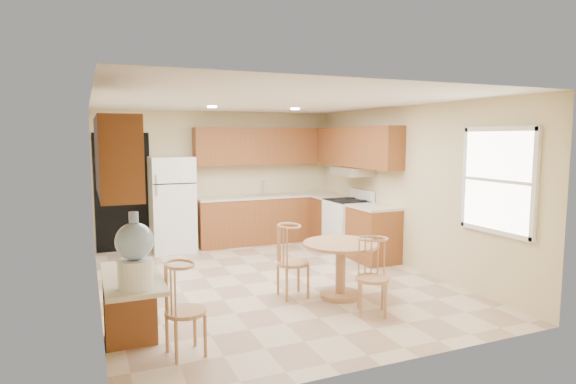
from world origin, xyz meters
name	(u,v)px	position (x,y,z in m)	size (l,w,h in m)	color
floor	(271,281)	(0.00, 0.00, 0.00)	(5.50, 5.50, 0.00)	#CDB494
ceiling	(270,102)	(0.00, 0.00, 2.50)	(4.50, 5.50, 0.02)	white
wall_back	(219,178)	(0.00, 2.75, 1.25)	(4.50, 0.02, 2.50)	beige
wall_front	(384,227)	(0.00, -2.75, 1.25)	(4.50, 0.02, 2.50)	beige
wall_left	(95,202)	(-2.25, 0.00, 1.25)	(0.02, 5.50, 2.50)	beige
wall_right	(405,187)	(2.25, 0.00, 1.25)	(0.02, 5.50, 2.50)	beige
doorway	(123,192)	(-1.75, 2.73, 1.05)	(0.90, 0.02, 2.10)	black
base_cab_back	(268,219)	(0.88, 2.45, 0.43)	(2.75, 0.60, 0.87)	brown
counter_back	(268,196)	(0.88, 2.45, 0.89)	(2.75, 0.63, 0.04)	beige
base_cab_right_a	(331,221)	(1.95, 1.85, 0.43)	(0.60, 0.59, 0.87)	brown
counter_right_a	(332,197)	(1.95, 1.85, 0.89)	(0.63, 0.59, 0.04)	beige
base_cab_right_b	(373,235)	(1.95, 0.40, 0.43)	(0.60, 0.80, 0.87)	brown
counter_right_b	(374,207)	(1.95, 0.40, 0.89)	(0.63, 0.80, 0.04)	beige
upper_cab_back	(265,146)	(0.88, 2.58, 1.85)	(2.75, 0.33, 0.70)	brown
upper_cab_right	(356,147)	(2.08, 1.21, 1.85)	(0.33, 2.42, 0.70)	brown
upper_cab_left	(116,156)	(-2.08, -1.60, 1.85)	(0.33, 1.40, 0.70)	brown
sink	(266,195)	(0.85, 2.45, 0.91)	(0.78, 0.44, 0.01)	silver
range_hood	(352,171)	(2.00, 1.18, 1.42)	(0.50, 0.76, 0.14)	silver
desk_pedestal	(130,306)	(-2.00, -1.32, 0.36)	(0.48, 0.42, 0.72)	brown
desk_top	(132,278)	(-2.00, -1.70, 0.75)	(0.50, 1.20, 0.04)	beige
window	(498,181)	(2.23, -1.85, 1.50)	(0.06, 1.12, 1.30)	white
can_light_a	(212,107)	(-0.50, 1.20, 2.48)	(0.14, 0.14, 0.02)	white
can_light_b	(295,109)	(0.90, 1.20, 2.48)	(0.14, 0.14, 0.02)	white
refrigerator	(172,204)	(-0.95, 2.40, 0.84)	(0.74, 0.72, 1.68)	white
stove	(348,225)	(1.92, 1.18, 0.47)	(0.65, 0.76, 1.09)	white
dining_table	(341,261)	(0.57, -0.98, 0.46)	(0.95, 0.95, 0.71)	tan
chair_table_a	(296,255)	(0.02, -0.82, 0.56)	(0.41, 0.52, 0.92)	tan
chair_table_b	(377,271)	(0.62, -1.71, 0.53)	(0.38, 0.44, 0.87)	tan
chair_desk	(187,302)	(-1.55, -1.92, 0.53)	(0.38, 0.50, 0.87)	tan
water_crock	(135,254)	(-2.00, -2.10, 1.06)	(0.31, 0.31, 0.64)	white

